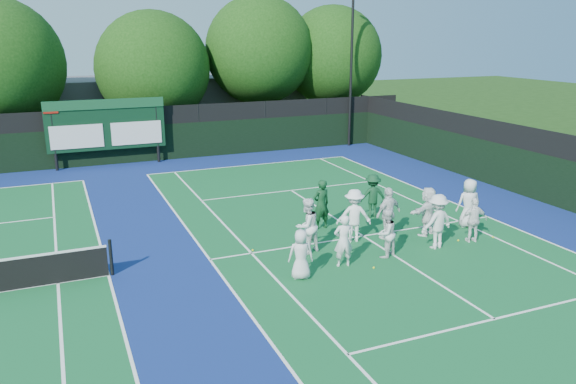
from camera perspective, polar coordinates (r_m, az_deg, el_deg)
name	(u,v)px	position (r m, az deg, el deg)	size (l,w,h in m)	color
ground	(378,246)	(18.94, 9.17, -5.43)	(120.00, 120.00, 0.00)	#19390F
court_apron	(194,262)	(17.64, -9.58, -7.06)	(34.00, 32.00, 0.01)	navy
near_court	(363,236)	(19.73, 7.65, -4.45)	(11.05, 23.85, 0.01)	#125A2B
back_fence	(126,138)	(31.57, -16.11, 5.26)	(34.00, 0.08, 3.00)	black
divider_fence_right	(560,174)	(25.01, 25.89, 1.63)	(0.08, 32.00, 3.00)	black
scoreboard	(106,125)	(30.93, -18.00, 6.47)	(6.00, 0.21, 3.55)	black
clubhouse	(170,106)	(39.91, -11.89, 8.55)	(18.00, 6.00, 4.00)	#58585E
light_pole_right	(352,42)	(35.02, 6.51, 14.88)	(1.20, 0.30, 10.12)	black
tree_c	(155,71)	(35.05, -13.31, 11.86)	(6.72, 6.72, 8.18)	black
tree_d	(261,53)	(36.74, -2.75, 13.92)	(6.79, 6.79, 9.18)	black
tree_e	(334,58)	(38.84, 4.67, 13.39)	(6.57, 6.57, 8.66)	black
tennis_ball_0	(374,268)	(17.14, 8.70, -7.61)	(0.07, 0.07, 0.07)	yellow
tennis_ball_1	(370,206)	(23.11, 8.36, -1.38)	(0.07, 0.07, 0.07)	yellow
tennis_ball_2	(493,237)	(20.63, 20.09, -4.33)	(0.07, 0.07, 0.07)	yellow
tennis_ball_3	(253,250)	(18.29, -3.61, -5.92)	(0.07, 0.07, 0.07)	yellow
tennis_ball_4	(361,211)	(22.38, 7.38, -1.92)	(0.07, 0.07, 0.07)	yellow
tennis_ball_5	(458,240)	(19.94, 16.91, -4.73)	(0.07, 0.07, 0.07)	yellow
player_front_0	(301,254)	(16.06, 1.32, -6.34)	(0.72, 0.47, 1.48)	silver
player_front_1	(343,241)	(16.93, 5.65, -4.96)	(0.59, 0.39, 1.63)	white
player_front_2	(386,233)	(17.83, 9.91, -4.15)	(0.76, 0.59, 1.57)	silver
player_front_3	(437,221)	(18.87, 14.91, -2.91)	(1.18, 0.68, 1.83)	silver
player_front_4	(474,220)	(19.81, 18.36, -2.72)	(0.91, 0.38, 1.55)	white
player_back_0	(307,226)	(17.85, 1.94, -3.46)	(0.88, 0.69, 1.82)	white
player_back_1	(354,215)	(18.98, 6.73, -2.39)	(1.17, 0.67, 1.81)	white
player_back_2	(388,213)	(19.35, 10.16, -2.15)	(1.07, 0.44, 1.82)	silver
player_back_3	(428,211)	(20.04, 14.00, -1.91)	(1.60, 0.51, 1.72)	white
player_back_4	(469,203)	(21.28, 17.89, -1.09)	(0.87, 0.57, 1.79)	silver
coach_left	(321,204)	(20.09, 3.39, -1.27)	(0.66, 0.44, 1.82)	#0F3A1C
coach_right	(373,196)	(21.58, 8.58, -0.39)	(1.09, 0.63, 1.69)	#103A1F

